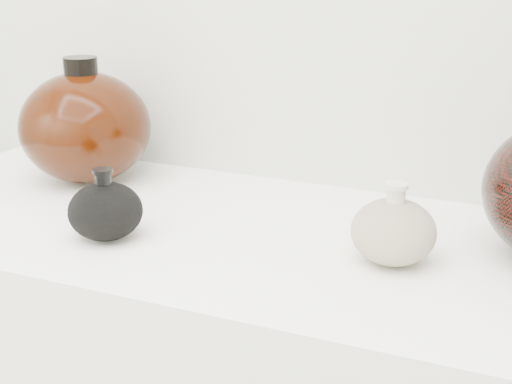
% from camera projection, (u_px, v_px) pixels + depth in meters
% --- Properties ---
extents(black_gourd_vase, '(0.12, 0.12, 0.11)m').
position_uv_depth(black_gourd_vase, '(105.00, 211.00, 1.02)').
color(black_gourd_vase, black).
rests_on(black_gourd_vase, display_counter).
extents(cream_gourd_vase, '(0.12, 0.12, 0.11)m').
position_uv_depth(cream_gourd_vase, '(393.00, 231.00, 0.94)').
color(cream_gourd_vase, beige).
rests_on(cream_gourd_vase, display_counter).
extents(left_round_pot, '(0.23, 0.23, 0.22)m').
position_uv_depth(left_round_pot, '(85.00, 127.00, 1.26)').
color(left_round_pot, black).
rests_on(left_round_pot, display_counter).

